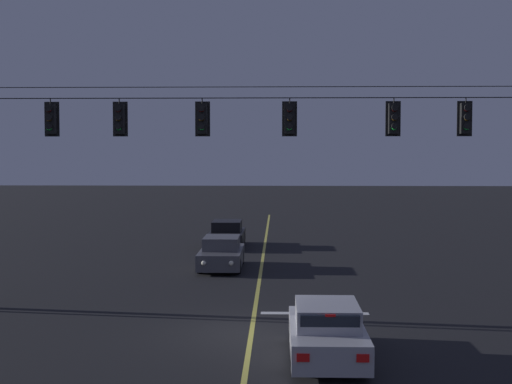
# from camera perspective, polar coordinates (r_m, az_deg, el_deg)

# --- Properties ---
(ground_plane) EXTENTS (180.00, 180.00, 0.00)m
(ground_plane) POSITION_cam_1_polar(r_m,az_deg,el_deg) (21.59, -0.34, -10.55)
(ground_plane) COLOR black
(lane_centre_stripe) EXTENTS (0.14, 60.00, 0.01)m
(lane_centre_stripe) POSITION_cam_1_polar(r_m,az_deg,el_deg) (30.47, 0.29, -6.51)
(lane_centre_stripe) COLOR #D1C64C
(lane_centre_stripe) RESTS_ON ground
(stop_bar_paint) EXTENTS (3.40, 0.36, 0.01)m
(stop_bar_paint) POSITION_cam_1_polar(r_m,az_deg,el_deg) (24.01, 4.48, -9.15)
(stop_bar_paint) COLOR silver
(stop_bar_paint) RESTS_ON ground
(signal_span_assembly) EXTENTS (21.22, 0.32, 8.19)m
(signal_span_assembly) POSITION_cam_1_polar(r_m,az_deg,el_deg) (24.06, -0.07, 1.11)
(signal_span_assembly) COLOR #38281C
(signal_span_assembly) RESTS_ON ground
(traffic_light_leftmost) EXTENTS (0.48, 0.41, 1.22)m
(traffic_light_leftmost) POSITION_cam_1_polar(r_m,az_deg,el_deg) (25.13, -15.32, 5.37)
(traffic_light_leftmost) COLOR black
(traffic_light_left_inner) EXTENTS (0.48, 0.41, 1.22)m
(traffic_light_left_inner) POSITION_cam_1_polar(r_m,az_deg,el_deg) (24.58, -10.33, 5.49)
(traffic_light_left_inner) COLOR black
(traffic_light_centre) EXTENTS (0.48, 0.41, 1.22)m
(traffic_light_centre) POSITION_cam_1_polar(r_m,az_deg,el_deg) (24.16, -4.11, 5.57)
(traffic_light_centre) COLOR black
(traffic_light_right_inner) EXTENTS (0.48, 0.41, 1.22)m
(traffic_light_right_inner) POSITION_cam_1_polar(r_m,az_deg,el_deg) (24.04, 2.57, 5.59)
(traffic_light_right_inner) COLOR black
(traffic_light_rightmost) EXTENTS (0.48, 0.41, 1.22)m
(traffic_light_rightmost) POSITION_cam_1_polar(r_m,az_deg,el_deg) (24.31, 10.41, 5.51)
(traffic_light_rightmost) COLOR black
(traffic_light_far_right) EXTENTS (0.48, 0.41, 1.22)m
(traffic_light_far_right) POSITION_cam_1_polar(r_m,az_deg,el_deg) (24.75, 15.62, 5.41)
(traffic_light_far_right) COLOR black
(car_waiting_near_lane) EXTENTS (1.80, 4.33, 1.39)m
(car_waiting_near_lane) POSITION_cam_1_polar(r_m,az_deg,el_deg) (18.85, 5.39, -10.56)
(car_waiting_near_lane) COLOR #A5A5AD
(car_waiting_near_lane) RESTS_ON ground
(car_oncoming_lead) EXTENTS (1.80, 4.42, 1.39)m
(car_oncoming_lead) POSITION_cam_1_polar(r_m,az_deg,el_deg) (32.76, -2.63, -4.70)
(car_oncoming_lead) COLOR #4C4C51
(car_oncoming_lead) RESTS_ON ground
(car_oncoming_trailing) EXTENTS (1.80, 4.42, 1.39)m
(car_oncoming_trailing) POSITION_cam_1_polar(r_m,az_deg,el_deg) (40.15, -2.22, -3.25)
(car_oncoming_trailing) COLOR black
(car_oncoming_trailing) RESTS_ON ground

